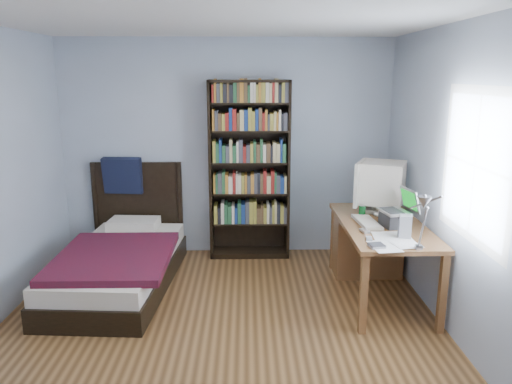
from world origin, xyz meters
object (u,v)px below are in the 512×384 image
at_px(crt_monitor, 379,183).
at_px(desk_lamp, 424,208).
at_px(keyboard, 367,222).
at_px(bookshelf, 249,170).
at_px(desk, 370,241).
at_px(soda_can, 362,211).
at_px(bed, 121,260).
at_px(speaker, 405,227).
at_px(laptop, 396,216).

xyz_separation_m(crt_monitor, desk_lamp, (-0.07, -1.45, 0.14)).
relative_size(keyboard, bookshelf, 0.22).
relative_size(desk, crt_monitor, 2.54).
relative_size(soda_can, bed, 0.06).
bearing_deg(desk_lamp, soda_can, 96.51).
distance_m(desk, bed, 2.57).
height_order(speaker, bookshelf, bookshelf).
bearing_deg(laptop, desk, 99.79).
distance_m(crt_monitor, desk_lamp, 1.45).
bearing_deg(speaker, desk_lamp, -82.40).
height_order(desk, keyboard, keyboard).
height_order(speaker, soda_can, speaker).
xyz_separation_m(desk, bed, (-2.56, -0.08, -0.16)).
bearing_deg(crt_monitor, speaker, -89.31).
xyz_separation_m(speaker, bed, (-2.63, 0.77, -0.57)).
xyz_separation_m(crt_monitor, speaker, (0.01, -0.84, -0.19)).
bearing_deg(keyboard, desk_lamp, -86.73).
height_order(laptop, bed, bed).
xyz_separation_m(crt_monitor, soda_can, (-0.21, -0.20, -0.24)).
distance_m(desk, bookshelf, 1.56).
xyz_separation_m(desk_lamp, soda_can, (-0.14, 1.25, -0.37)).
relative_size(speaker, bed, 0.10).
distance_m(speaker, bed, 2.80).
bearing_deg(bookshelf, speaker, -50.17).
relative_size(crt_monitor, speaker, 2.98).
distance_m(speaker, bookshelf, 2.06).
xyz_separation_m(laptop, bed, (-2.65, 0.44, -0.58)).
bearing_deg(desk_lamp, laptop, 84.24).
xyz_separation_m(crt_monitor, keyboard, (-0.21, -0.42, -0.28)).
distance_m(keyboard, bookshelf, 1.61).
height_order(laptop, keyboard, laptop).
distance_m(desk_lamp, keyboard, 1.11).
height_order(crt_monitor, soda_can, crt_monitor).
bearing_deg(laptop, keyboard, 159.57).
height_order(desk_lamp, speaker, desk_lamp).
relative_size(desk, bed, 0.73).
distance_m(desk_lamp, soda_can, 1.31).
bearing_deg(crt_monitor, soda_can, -136.08).
bearing_deg(bookshelf, bed, -148.70).
xyz_separation_m(crt_monitor, bed, (-2.62, -0.07, -0.77)).
relative_size(laptop, desk_lamp, 0.67).
height_order(bookshelf, bed, bookshelf).
bearing_deg(bookshelf, laptop, -43.05).
height_order(desk, laptop, laptop).
distance_m(crt_monitor, bed, 2.73).
height_order(soda_can, bookshelf, bookshelf).
bearing_deg(speaker, keyboard, 132.77).
bearing_deg(bookshelf, crt_monitor, -29.26).
relative_size(desk_lamp, bed, 0.26).
distance_m(desk, crt_monitor, 0.61).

